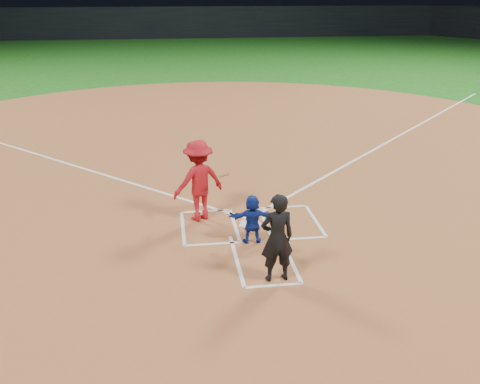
{
  "coord_description": "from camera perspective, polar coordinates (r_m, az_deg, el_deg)",
  "views": [
    {
      "loc": [
        -1.82,
        -11.37,
        5.31
      ],
      "look_at": [
        -0.3,
        -0.4,
        1.0
      ],
      "focal_mm": 40.0,
      "sensor_mm": 36.0,
      "label": 1
    }
  ],
  "objects": [
    {
      "name": "chalk_markings",
      "position": [
        17.58,
        -1.58,
        3.71
      ],
      "size": [
        28.35,
        17.32,
        0.01
      ],
      "color": "white",
      "rests_on": "home_plate_dirt"
    },
    {
      "name": "home_plate",
      "position": [
        12.67,
        1.1,
        -3.42
      ],
      "size": [
        0.6,
        0.6,
        0.02
      ],
      "primitive_type": "cylinder",
      "rotation": [
        0.0,
        0.0,
        3.14
      ],
      "color": "white",
      "rests_on": "home_plate_dirt"
    },
    {
      "name": "ground",
      "position": [
        12.68,
        1.1,
        -3.5
      ],
      "size": [
        120.0,
        120.0,
        0.0
      ],
      "primitive_type": "plane",
      "color": "#165916",
      "rests_on": "ground"
    },
    {
      "name": "umpire",
      "position": [
        10.03,
        3.98,
        -4.92
      ],
      "size": [
        0.69,
        0.49,
        1.76
      ],
      "primitive_type": "imported",
      "rotation": [
        0.0,
        0.0,
        3.25
      ],
      "color": "black",
      "rests_on": "home_plate_dirt"
    },
    {
      "name": "catcher",
      "position": [
        11.61,
        1.32,
        -2.91
      ],
      "size": [
        1.03,
        0.36,
        1.09
      ],
      "primitive_type": "imported",
      "rotation": [
        0.0,
        0.0,
        3.1
      ],
      "color": "#122996",
      "rests_on": "home_plate_dirt"
    },
    {
      "name": "stadium_wall_far",
      "position": [
        59.52,
        -6.43,
        17.54
      ],
      "size": [
        80.0,
        1.2,
        3.2
      ],
      "primitive_type": "cube",
      "color": "black",
      "rests_on": "ground"
    },
    {
      "name": "batter_at_plate",
      "position": [
        12.65,
        -4.44,
        1.22
      ],
      "size": [
        1.5,
        1.17,
        1.96
      ],
      "color": "#A9121B",
      "rests_on": "home_plate_dirt"
    },
    {
      "name": "home_plate_dirt",
      "position": [
        18.26,
        -1.83,
        4.35
      ],
      "size": [
        28.0,
        28.0,
        0.01
      ],
      "primitive_type": "cylinder",
      "color": "brown",
      "rests_on": "ground"
    }
  ]
}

